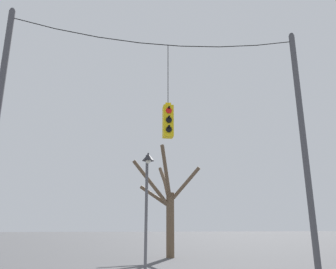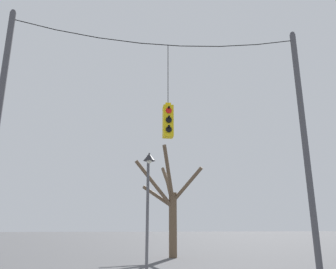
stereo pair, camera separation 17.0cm
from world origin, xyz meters
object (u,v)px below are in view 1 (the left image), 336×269
(utility_pole_right, at_px, (304,146))
(traffic_light_near_right_pole, at_px, (168,121))
(street_lamp, at_px, (147,182))
(bare_tree, at_px, (167,205))

(utility_pole_right, height_order, traffic_light_near_right_pole, utility_pole_right)
(street_lamp, distance_m, bare_tree, 7.04)
(bare_tree, bearing_deg, traffic_light_near_right_pole, -98.29)
(bare_tree, bearing_deg, utility_pole_right, -70.45)
(utility_pole_right, distance_m, bare_tree, 10.38)
(traffic_light_near_right_pole, xyz_separation_m, street_lamp, (-0.42, 2.90, -1.69))
(street_lamp, bearing_deg, bare_tree, 74.93)
(utility_pole_right, distance_m, traffic_light_near_right_pole, 4.90)
(utility_pole_right, bearing_deg, bare_tree, 109.55)
(utility_pole_right, xyz_separation_m, street_lamp, (-5.27, 2.90, -0.98))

